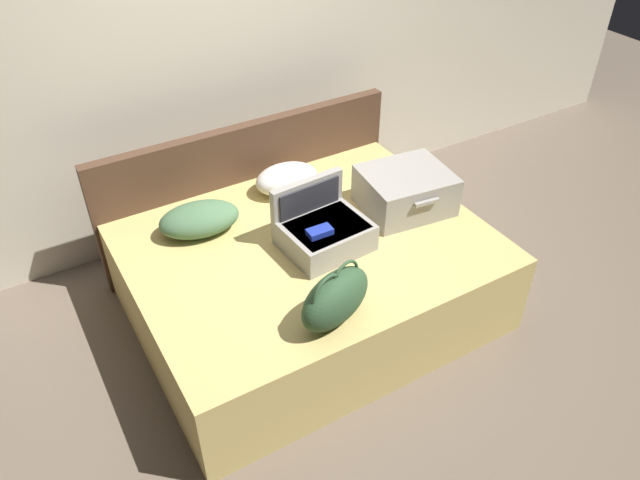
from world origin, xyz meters
TOP-DOWN VIEW (x-y plane):
  - ground_plane at (0.00, 0.00)m, footprint 12.00×12.00m
  - back_wall at (0.00, 1.65)m, footprint 8.00×0.10m
  - bed at (0.00, 0.40)m, footprint 2.07×1.60m
  - headboard at (0.00, 1.24)m, footprint 2.11×0.08m
  - hard_case_large at (0.70, 0.41)m, footprint 0.57×0.51m
  - hard_case_medium at (0.06, 0.34)m, footprint 0.50×0.44m
  - duffel_bag at (-0.20, -0.21)m, footprint 0.50×0.35m
  - pillow_near_headboard at (0.15, 0.96)m, footprint 0.44×0.32m
  - pillow_center_head at (-0.51, 0.83)m, footprint 0.52×0.36m

SIDE VIEW (x-z plane):
  - ground_plane at x=0.00m, z-range 0.00..0.00m
  - bed at x=0.00m, z-range 0.00..0.54m
  - headboard at x=0.00m, z-range 0.00..0.93m
  - pillow_near_headboard at x=0.15m, z-range 0.54..0.73m
  - pillow_center_head at x=-0.51m, z-range 0.54..0.73m
  - hard_case_medium at x=0.06m, z-range 0.47..0.83m
  - hard_case_large at x=0.70m, z-range 0.54..0.79m
  - duffel_bag at x=-0.20m, z-range 0.52..0.85m
  - back_wall at x=0.00m, z-range 0.00..2.60m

